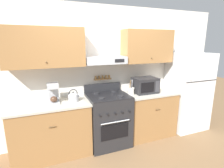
# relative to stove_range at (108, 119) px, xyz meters

# --- Properties ---
(ground_plane) EXTENTS (16.00, 16.00, 0.00)m
(ground_plane) POSITION_rel_stove_range_xyz_m (0.00, -0.31, -0.48)
(ground_plane) COLOR brown
(wall_back) EXTENTS (5.20, 0.46, 2.55)m
(wall_back) POSITION_rel_stove_range_xyz_m (-0.04, 0.31, 0.96)
(wall_back) COLOR silver
(wall_back) RESTS_ON ground_plane
(counter_left) EXTENTS (1.25, 0.65, 0.92)m
(counter_left) POSITION_rel_stove_range_xyz_m (-1.00, 0.02, -0.03)
(counter_left) COLOR olive
(counter_left) RESTS_ON ground_plane
(counter_right) EXTENTS (1.03, 0.65, 0.92)m
(counter_right) POSITION_rel_stove_range_xyz_m (0.89, 0.02, -0.03)
(counter_right) COLOR olive
(counter_right) RESTS_ON ground_plane
(stove_range) EXTENTS (0.73, 0.69, 1.11)m
(stove_range) POSITION_rel_stove_range_xyz_m (0.00, 0.00, 0.00)
(stove_range) COLOR #232326
(stove_range) RESTS_ON ground_plane
(refrigerator) EXTENTS (0.80, 0.69, 1.67)m
(refrigerator) POSITION_rel_stove_range_xyz_m (1.86, -0.01, 0.35)
(refrigerator) COLOR white
(refrigerator) RESTS_ON ground_plane
(tea_kettle) EXTENTS (0.22, 0.17, 0.21)m
(tea_kettle) POSITION_rel_stove_range_xyz_m (-0.61, 0.01, 0.51)
(tea_kettle) COLOR #B7B7BC
(tea_kettle) RESTS_ON counter_left
(coffee_maker) EXTENTS (0.17, 0.23, 0.33)m
(coffee_maker) POSITION_rel_stove_range_xyz_m (-0.93, 0.04, 0.60)
(coffee_maker) COLOR #ADAFB5
(coffee_maker) RESTS_ON counter_left
(microwave) EXTENTS (0.46, 0.35, 0.30)m
(microwave) POSITION_rel_stove_range_xyz_m (0.79, 0.03, 0.58)
(microwave) COLOR #232326
(microwave) RESTS_ON counter_right
(utensil_crock) EXTENTS (0.13, 0.13, 0.29)m
(utensil_crock) POSITION_rel_stove_range_xyz_m (0.47, 0.01, 0.50)
(utensil_crock) COLOR silver
(utensil_crock) RESTS_ON counter_right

